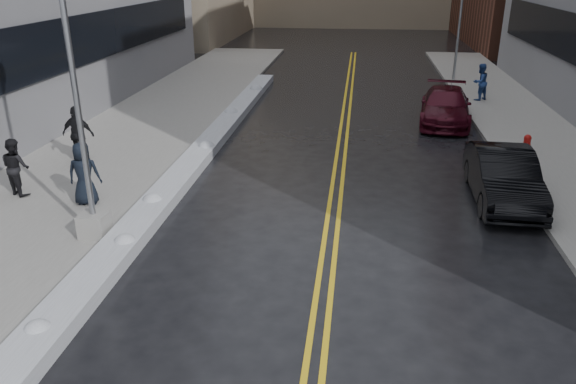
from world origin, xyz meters
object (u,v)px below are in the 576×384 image
(lamppost, at_px, (83,144))
(pedestrian_b, at_px, (16,167))
(pedestrian_c, at_px, (84,174))
(car_black, at_px, (503,177))
(car_maroon, at_px, (445,106))
(traffic_signal, at_px, (460,21))
(pedestrian_east, at_px, (480,82))
(pedestrian_d, at_px, (78,134))
(fire_hydrant, at_px, (527,144))

(lamppost, height_order, pedestrian_b, lamppost)
(pedestrian_c, height_order, car_black, pedestrian_c)
(car_maroon, bearing_deg, traffic_signal, 86.68)
(lamppost, bearing_deg, pedestrian_east, 53.68)
(lamppost, relative_size, pedestrian_d, 3.98)
(fire_hydrant, xyz_separation_m, pedestrian_b, (-15.70, -5.68, 0.44))
(traffic_signal, height_order, pedestrian_b, traffic_signal)
(car_black, distance_m, car_maroon, 8.71)
(pedestrian_d, relative_size, car_maroon, 0.38)
(car_black, xyz_separation_m, car_maroon, (-0.49, 8.70, -0.03))
(pedestrian_c, distance_m, pedestrian_d, 3.90)
(pedestrian_b, xyz_separation_m, pedestrian_east, (15.62, 14.31, 0.05))
(traffic_signal, bearing_deg, pedestrian_b, -127.67)
(pedestrian_d, height_order, car_black, pedestrian_d)
(traffic_signal, height_order, car_black, traffic_signal)
(lamppost, relative_size, traffic_signal, 1.27)
(fire_hydrant, height_order, pedestrian_c, pedestrian_c)
(pedestrian_east, bearing_deg, fire_hydrant, 52.09)
(fire_hydrant, bearing_deg, traffic_signal, 92.05)
(pedestrian_east, relative_size, car_maroon, 0.35)
(lamppost, bearing_deg, pedestrian_d, 119.09)
(car_black, relative_size, car_maroon, 0.92)
(pedestrian_d, xyz_separation_m, pedestrian_east, (15.19, 11.31, -0.07))
(pedestrian_c, distance_m, pedestrian_east, 19.87)
(traffic_signal, bearing_deg, pedestrian_c, -122.69)
(fire_hydrant, xyz_separation_m, traffic_signal, (-0.50, 14.00, 2.85))
(traffic_signal, xyz_separation_m, pedestrian_east, (0.43, -5.37, -2.36))
(fire_hydrant, relative_size, pedestrian_c, 0.41)
(traffic_signal, distance_m, car_black, 18.33)
(pedestrian_b, bearing_deg, car_maroon, -114.39)
(car_maroon, bearing_deg, pedestrian_east, 69.00)
(car_maroon, bearing_deg, lamppost, -121.59)
(car_black, bearing_deg, pedestrian_c, -168.94)
(pedestrian_c, relative_size, pedestrian_east, 1.01)
(traffic_signal, bearing_deg, pedestrian_d, -131.51)
(lamppost, height_order, pedestrian_east, lamppost)
(pedestrian_b, distance_m, car_black, 14.06)
(pedestrian_d, height_order, pedestrian_east, pedestrian_d)
(fire_hydrant, bearing_deg, car_black, -112.89)
(car_black, bearing_deg, lamppost, -158.45)
(pedestrian_c, bearing_deg, pedestrian_east, -142.05)
(pedestrian_d, distance_m, car_maroon, 14.93)
(traffic_signal, bearing_deg, car_black, -93.89)
(pedestrian_d, bearing_deg, car_maroon, -147.97)
(pedestrian_d, height_order, car_maroon, pedestrian_d)
(fire_hydrant, distance_m, pedestrian_d, 15.50)
(pedestrian_c, bearing_deg, pedestrian_b, -20.51)
(lamppost, height_order, pedestrian_d, lamppost)
(lamppost, bearing_deg, car_maroon, 51.35)
(fire_hydrant, height_order, pedestrian_d, pedestrian_d)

